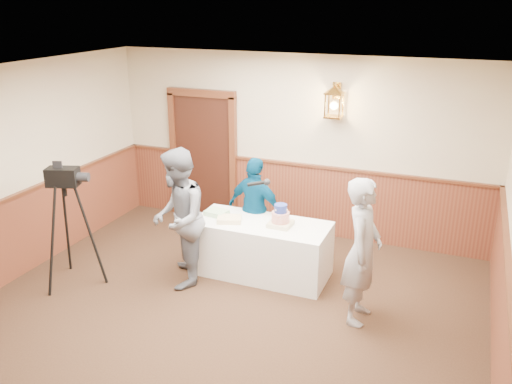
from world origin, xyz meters
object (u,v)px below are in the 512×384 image
(interviewer, at_px, (178,219))
(assistant_p, at_px, (255,210))
(tv_camera_rig, at_px, (70,233))
(baker, at_px, (362,251))
(display_table, at_px, (262,248))
(sheet_cake_green, at_px, (217,213))
(tiered_cake, at_px, (281,218))
(sheet_cake_yellow, at_px, (229,219))

(interviewer, height_order, assistant_p, interviewer)
(interviewer, xyz_separation_m, tv_camera_rig, (-1.30, -0.52, -0.20))
(baker, bearing_deg, assistant_p, 59.93)
(tv_camera_rig, bearing_deg, display_table, 8.37)
(baker, height_order, tv_camera_rig, baker)
(baker, distance_m, assistant_p, 1.97)
(display_table, xyz_separation_m, sheet_cake_green, (-0.67, 0.02, 0.41))
(tiered_cake, bearing_deg, baker, -26.38)
(tiered_cake, relative_size, tv_camera_rig, 0.19)
(tiered_cake, distance_m, sheet_cake_green, 0.94)
(sheet_cake_yellow, height_order, baker, baker)
(display_table, relative_size, sheet_cake_green, 6.27)
(assistant_p, bearing_deg, display_table, 134.96)
(sheet_cake_green, xyz_separation_m, interviewer, (-0.22, -0.65, 0.13))
(baker, xyz_separation_m, tv_camera_rig, (-3.65, -0.55, -0.16))
(baker, xyz_separation_m, assistant_p, (-1.70, 0.98, -0.11))
(sheet_cake_green, distance_m, tv_camera_rig, 1.93)
(display_table, relative_size, baker, 1.04)
(tiered_cake, bearing_deg, interviewer, -152.03)
(display_table, height_order, tv_camera_rig, tv_camera_rig)
(sheet_cake_green, bearing_deg, tv_camera_rig, -142.54)
(sheet_cake_yellow, relative_size, baker, 0.18)
(sheet_cake_green, relative_size, interviewer, 0.16)
(interviewer, distance_m, assistant_p, 1.21)
(sheet_cake_green, bearing_deg, tiered_cake, -1.85)
(baker, bearing_deg, display_table, 67.72)
(assistant_p, relative_size, tv_camera_rig, 0.95)
(display_table, bearing_deg, tv_camera_rig, -152.45)
(baker, distance_m, tv_camera_rig, 3.70)
(sheet_cake_yellow, bearing_deg, assistant_p, 71.58)
(display_table, xyz_separation_m, interviewer, (-0.90, -0.62, 0.54))
(tiered_cake, height_order, assistant_p, assistant_p)
(display_table, distance_m, tiered_cake, 0.56)
(interviewer, xyz_separation_m, assistant_p, (0.65, 1.01, -0.16))
(tiered_cake, distance_m, assistant_p, 0.66)
(tv_camera_rig, bearing_deg, sheet_cake_green, 18.28)
(interviewer, distance_m, tv_camera_rig, 1.42)
(tiered_cake, xyz_separation_m, sheet_cake_yellow, (-0.68, -0.11, -0.09))
(assistant_p, bearing_deg, tiered_cake, 154.99)
(display_table, xyz_separation_m, baker, (1.45, -0.60, 0.49))
(interviewer, bearing_deg, sheet_cake_green, 137.37)
(tiered_cake, xyz_separation_m, assistant_p, (-0.51, 0.40, -0.11))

